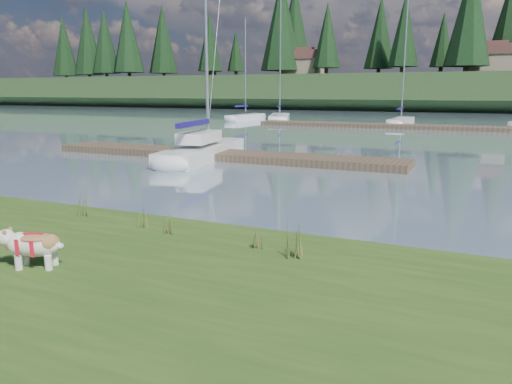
% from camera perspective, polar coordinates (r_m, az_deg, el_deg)
% --- Properties ---
extents(ground, '(200.00, 200.00, 0.00)m').
position_cam_1_polar(ground, '(40.26, 15.73, 7.03)').
color(ground, '#7F97AB').
rests_on(ground, ground).
extents(ridge, '(200.00, 20.00, 5.00)m').
position_cam_1_polar(ridge, '(82.89, 20.74, 10.55)').
color(ridge, '#21371A').
rests_on(ridge, ground).
extents(bulldog, '(0.95, 0.64, 0.56)m').
position_cam_1_polar(bulldog, '(7.85, -24.09, -5.42)').
color(bulldog, silver).
rests_on(bulldog, bank).
extents(sailboat_main, '(2.91, 8.07, 11.50)m').
position_cam_1_polar(sailboat_main, '(22.03, -5.53, 5.13)').
color(sailboat_main, silver).
rests_on(sailboat_main, ground).
extents(dock_near, '(16.00, 2.00, 0.30)m').
position_cam_1_polar(dock_near, '(21.51, -4.30, 4.27)').
color(dock_near, '#4C3D2C').
rests_on(dock_near, ground).
extents(dock_far, '(26.00, 2.20, 0.30)m').
position_cam_1_polar(dock_far, '(39.98, 18.59, 7.05)').
color(dock_far, '#4C3D2C').
rests_on(dock_far, ground).
extents(sailboat_bg_0, '(1.71, 6.63, 9.68)m').
position_cam_1_polar(sailboat_bg_0, '(49.69, -0.86, 8.60)').
color(sailboat_bg_0, silver).
rests_on(sailboat_bg_0, ground).
extents(sailboat_bg_1, '(4.51, 8.72, 12.83)m').
position_cam_1_polar(sailboat_bg_1, '(49.61, 2.76, 8.59)').
color(sailboat_bg_1, silver).
rests_on(sailboat_bg_1, ground).
extents(sailboat_bg_2, '(1.38, 6.90, 10.48)m').
position_cam_1_polar(sailboat_bg_2, '(44.66, 16.36, 7.82)').
color(sailboat_bg_2, silver).
rests_on(sailboat_bg_2, ground).
extents(weed_0, '(0.17, 0.14, 0.52)m').
position_cam_1_polar(weed_0, '(9.51, -12.76, -2.69)').
color(weed_0, '#475B23').
rests_on(weed_0, bank).
extents(weed_1, '(0.17, 0.14, 0.49)m').
position_cam_1_polar(weed_1, '(8.99, -10.09, -3.48)').
color(weed_1, '#475B23').
rests_on(weed_1, bank).
extents(weed_2, '(0.17, 0.14, 0.61)m').
position_cam_1_polar(weed_2, '(7.56, 4.70, -5.81)').
color(weed_2, '#475B23').
rests_on(weed_2, bank).
extents(weed_3, '(0.17, 0.14, 0.61)m').
position_cam_1_polar(weed_3, '(10.66, -19.01, -1.31)').
color(weed_3, '#475B23').
rests_on(weed_3, bank).
extents(weed_4, '(0.17, 0.14, 0.36)m').
position_cam_1_polar(weed_4, '(8.01, 0.21, -5.56)').
color(weed_4, '#475B23').
rests_on(weed_4, bank).
extents(weed_5, '(0.17, 0.14, 0.67)m').
position_cam_1_polar(weed_5, '(7.69, 4.46, -5.32)').
color(weed_5, '#475B23').
rests_on(weed_5, bank).
extents(mud_lip, '(60.00, 0.50, 0.14)m').
position_cam_1_polar(mud_lip, '(10.64, -13.18, -3.96)').
color(mud_lip, '#33281C').
rests_on(mud_lip, ground).
extents(conifer_0, '(5.72, 5.72, 14.15)m').
position_cam_1_polar(conifer_0, '(98.68, -14.46, 16.87)').
color(conifer_0, '#382619').
rests_on(conifer_0, ridge).
extents(conifer_1, '(4.40, 4.40, 11.30)m').
position_cam_1_polar(conifer_1, '(93.41, -5.31, 16.65)').
color(conifer_1, '#382619').
rests_on(conifer_1, ridge).
extents(conifer_2, '(6.60, 6.60, 16.05)m').
position_cam_1_polar(conifer_2, '(84.43, 2.92, 18.78)').
color(conifer_2, '#382619').
rests_on(conifer_2, ridge).
extents(conifer_3, '(4.84, 4.84, 12.25)m').
position_cam_1_polar(conifer_3, '(83.75, 14.01, 17.28)').
color(conifer_3, '#382619').
rests_on(conifer_3, ridge).
extents(conifer_4, '(6.16, 6.16, 15.10)m').
position_cam_1_polar(conifer_4, '(76.41, 23.27, 18.33)').
color(conifer_4, '#382619').
rests_on(conifer_4, ridge).
extents(house_0, '(6.30, 5.30, 4.65)m').
position_cam_1_polar(house_0, '(84.67, 5.34, 14.49)').
color(house_0, gray).
rests_on(house_0, ridge).
extents(house_1, '(6.30, 5.30, 4.65)m').
position_cam_1_polar(house_1, '(80.77, 25.24, 13.62)').
color(house_1, gray).
rests_on(house_1, ridge).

